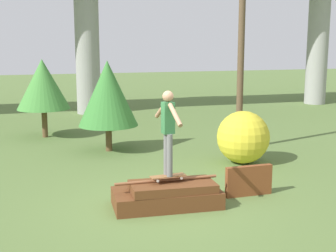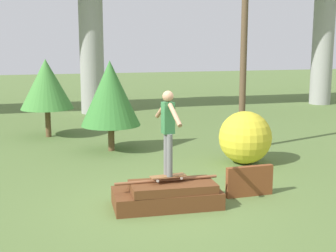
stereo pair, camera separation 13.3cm
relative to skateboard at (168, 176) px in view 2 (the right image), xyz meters
The scene contains 9 objects.
ground_plane 0.66m from the skateboard, 94.70° to the left, with size 80.00×80.00×0.00m, color #567038.
scrap_pile 0.42m from the skateboard, 70.34° to the left, with size 2.23×1.15×0.58m.
scrap_plank_loose 1.94m from the skateboard, ahead, with size 1.08×0.16×0.67m.
skateboard is the anchor object (origin of this frame).
skater 1.02m from the skateboard, ahead, with size 0.24×1.28×1.72m.
utility_pole 6.66m from the skateboard, 50.62° to the left, with size 1.30×0.20×8.13m.
tree_behind_left 5.40m from the skateboard, 93.79° to the left, with size 1.81×1.81×2.77m.
tree_behind_right 8.36m from the skateboard, 105.20° to the left, with size 1.83×1.83×2.73m.
bush_yellow_flowering 4.08m from the skateboard, 43.10° to the left, with size 1.46×1.46×1.46m.
Camera 2 is at (-2.43, -8.84, 3.35)m, focal length 50.00 mm.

